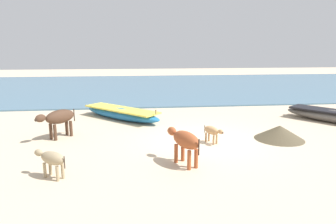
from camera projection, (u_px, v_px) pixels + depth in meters
ground at (205, 140)px, 10.90m from camera, size 80.00×80.00×0.00m
sea_water at (162, 86)px, 26.62m from camera, size 60.00×20.00×0.08m
fishing_boat_3 at (121, 113)px, 14.16m from camera, size 4.07×3.99×0.71m
cow_adult_dark at (59, 118)px, 11.03m from camera, size 1.31×1.40×1.07m
calf_near_tan at (212, 131)px, 10.49m from camera, size 0.61×0.88×0.61m
calf_far_dun at (52, 159)px, 7.64m from camera, size 0.99×0.79×0.71m
cow_second_adult_rust at (185, 141)px, 8.48m from camera, size 0.94×1.46×1.00m
debris_pile_1 at (279, 132)px, 10.98m from camera, size 2.38×2.38×0.52m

